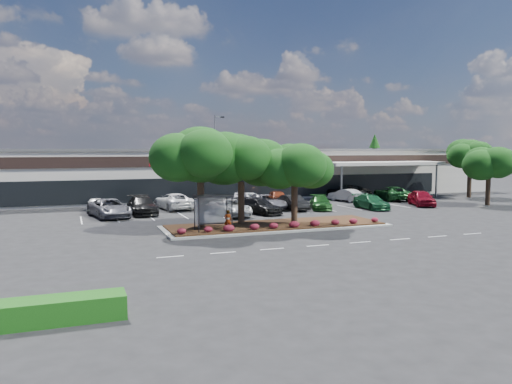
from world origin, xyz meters
name	(u,v)px	position (x,y,z in m)	size (l,w,h in m)	color
ground	(321,234)	(0.00, 0.00, 0.00)	(160.00, 160.00, 0.00)	black
retail_store	(205,171)	(0.06, 33.91, 3.15)	(80.40, 25.20, 6.25)	beige
landscape_island	(276,226)	(-2.00, 4.00, 0.12)	(18.00, 6.00, 0.26)	#999A95
lane_markings	(267,216)	(-0.14, 10.42, 0.01)	(33.12, 20.06, 0.01)	silver
shrub_row	(286,225)	(-2.00, 1.90, 0.51)	(17.00, 0.80, 0.50)	maroon
bus_shelter	(213,202)	(-7.50, 2.95, 2.31)	(2.75, 1.55, 2.59)	black
island_tree_west	(201,176)	(-8.00, 4.50, 4.21)	(7.20, 7.20, 7.89)	#0D380D
island_tree_mid	(241,178)	(-4.50, 5.20, 3.92)	(6.60, 6.60, 7.32)	#0D380D
island_tree_east	(295,183)	(-0.50, 3.70, 3.51)	(5.80, 5.80, 6.50)	#0D380D
hedge_south_west	(54,310)	(-18.00, -13.50, 0.45)	(5.00, 1.30, 0.90)	#164411
tree_east_near	(488,176)	(26.00, 10.00, 3.25)	(5.60, 5.60, 6.51)	#0D380D
tree_east_far	(470,168)	(31.00, 18.00, 3.81)	(6.40, 6.40, 7.62)	#0D380D
conifer_north_east	(374,159)	(34.00, 44.00, 4.50)	(3.96, 3.96, 9.00)	#0D380D
person_waiting	(228,220)	(-6.59, 2.11, 1.03)	(0.56, 0.37, 1.55)	#594C47
light_pole	(216,162)	(-0.05, 27.96, 4.63)	(1.39, 0.85, 10.41)	#999A95
car_0	(109,208)	(-14.01, 14.61, 0.85)	(2.81, 6.09, 1.69)	slate
car_1	(142,205)	(-10.93, 15.66, 0.85)	(2.39, 5.87, 1.70)	black
car_2	(230,207)	(-3.36, 11.68, 0.79)	(2.61, 5.65, 1.57)	#B9B9B9
car_3	(260,206)	(-0.32, 12.00, 0.74)	(2.08, 5.13, 1.49)	black
car_4	(266,202)	(1.58, 15.12, 0.77)	(2.55, 5.53, 1.54)	slate
car_5	(293,203)	(3.99, 13.60, 0.76)	(1.61, 4.62, 1.52)	black
car_6	(320,203)	(6.83, 13.09, 0.70)	(1.96, 4.82, 1.40)	#164415
car_7	(371,202)	(11.94, 11.55, 0.73)	(2.06, 5.06, 1.47)	#174F2A
car_8	(422,198)	(18.84, 12.20, 0.86)	(2.03, 5.05, 1.72)	maroon
car_9	(96,204)	(-14.94, 19.76, 0.70)	(1.66, 4.14, 1.41)	silver
car_10	(174,201)	(-7.31, 18.60, 0.83)	(2.76, 5.98, 1.66)	white
car_11	(208,201)	(-3.83, 18.06, 0.75)	(1.60, 4.58, 1.51)	black
car_12	(240,198)	(0.35, 19.84, 0.74)	(2.08, 5.12, 1.49)	slate
car_13	(248,199)	(1.18, 19.59, 0.70)	(2.33, 5.05, 1.40)	white
car_14	(276,197)	(4.58, 19.54, 0.78)	(1.85, 4.60, 1.57)	maroon
car_15	(347,192)	(15.40, 22.14, 0.85)	(2.81, 6.10, 1.70)	black
car_16	(345,195)	(13.47, 19.31, 0.73)	(1.55, 4.45, 1.47)	silver
car_17	(392,193)	(19.33, 18.34, 0.84)	(2.78, 6.03, 1.68)	#184C20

